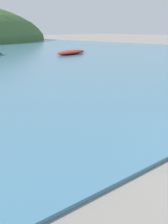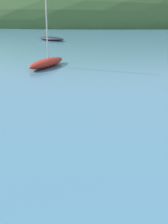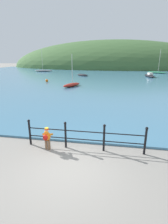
# 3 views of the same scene
# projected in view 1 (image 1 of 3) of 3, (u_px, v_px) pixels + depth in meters

# --- Properties ---
(boat_nearest_quay) EXTENTS (5.42, 2.97, 0.45)m
(boat_nearest_quay) POSITION_uv_depth(u_px,v_px,m) (71.00, 52.00, 35.30)
(boat_nearest_quay) COLOR maroon
(boat_nearest_quay) RESTS_ON water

